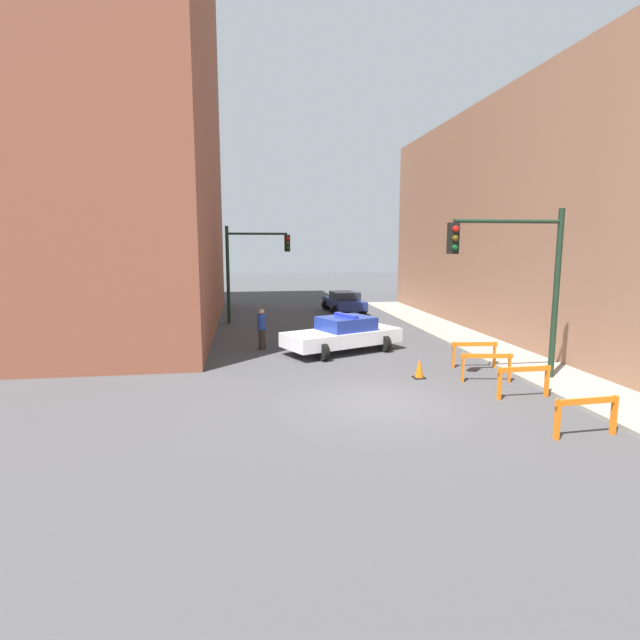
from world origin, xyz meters
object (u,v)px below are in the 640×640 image
object	(u,v)px
barrier_corner	(474,350)
traffic_cone	(419,368)
police_car	(343,334)
barrier_mid	(524,377)
barrier_back	(486,363)
parked_car_near	(344,301)
barrier_front	(587,410)
pedestrian_crossing	(262,328)
traffic_light_far	(248,260)
traffic_light_near	(522,268)

from	to	relation	value
barrier_corner	traffic_cone	size ratio (longest dim) A/B	2.43
police_car	barrier_mid	size ratio (longest dim) A/B	3.15
police_car	barrier_back	distance (m)	6.09
parked_car_near	barrier_back	size ratio (longest dim) A/B	2.78
barrier_back	traffic_cone	xyz separation A→B (m)	(-1.89, 0.75, -0.30)
barrier_corner	traffic_cone	world-z (taller)	barrier_corner
barrier_front	barrier_back	size ratio (longest dim) A/B	1.01
police_car	pedestrian_crossing	bearing A→B (deg)	48.30
police_car	traffic_cone	world-z (taller)	police_car
traffic_light_far	police_car	xyz separation A→B (m)	(3.58, -8.10, -2.67)
traffic_light_near	barrier_mid	size ratio (longest dim) A/B	3.25
police_car	traffic_light_near	bearing A→B (deg)	-162.99
traffic_light_near	parked_car_near	bearing A→B (deg)	97.11
traffic_light_far	barrier_front	world-z (taller)	traffic_light_far
police_car	barrier_back	world-z (taller)	police_car
police_car	barrier_back	bearing A→B (deg)	-168.44
traffic_cone	barrier_front	bearing A→B (deg)	-69.76
parked_car_near	barrier_corner	distance (m)	14.79
pedestrian_crossing	barrier_back	bearing A→B (deg)	121.25
barrier_mid	barrier_back	size ratio (longest dim) A/B	1.01
traffic_light_far	traffic_light_near	bearing A→B (deg)	-58.73
barrier_back	barrier_corner	size ratio (longest dim) A/B	0.99
traffic_light_near	pedestrian_crossing	world-z (taller)	traffic_light_near
police_car	barrier_front	distance (m)	10.15
police_car	barrier_back	size ratio (longest dim) A/B	3.18
pedestrian_crossing	traffic_cone	size ratio (longest dim) A/B	2.53
traffic_light_near	barrier_front	xyz separation A→B (m)	(-0.86, -4.37, -2.91)
barrier_back	parked_car_near	bearing A→B (deg)	94.05
traffic_light_near	parked_car_near	xyz separation A→B (m)	(-2.08, 16.66, -2.86)
traffic_light_far	barrier_corner	bearing A→B (deg)	-56.08
parked_car_near	traffic_cone	bearing A→B (deg)	-96.49
barrier_front	barrier_mid	size ratio (longest dim) A/B	1.00
traffic_light_far	pedestrian_crossing	bearing A→B (deg)	-86.63
pedestrian_crossing	barrier_corner	bearing A→B (deg)	132.65
traffic_light_far	police_car	distance (m)	9.25
police_car	parked_car_near	xyz separation A→B (m)	(2.37, 11.53, -0.05)
barrier_corner	traffic_cone	distance (m)	2.59
traffic_light_far	barrier_back	distance (m)	15.13
police_car	barrier_mid	xyz separation A→B (m)	(3.78, -6.66, -0.11)
police_car	parked_car_near	bearing A→B (deg)	-35.60
barrier_front	barrier_corner	size ratio (longest dim) A/B	1.00
traffic_light_near	pedestrian_crossing	xyz separation A→B (m)	(-7.61, 6.14, -2.67)
police_car	pedestrian_crossing	distance (m)	3.32
traffic_light_near	pedestrian_crossing	distance (m)	10.14
traffic_light_near	traffic_cone	xyz separation A→B (m)	(-2.80, 0.92, -3.21)
parked_car_near	barrier_corner	xyz separation A→B (m)	(1.63, -14.70, -0.06)
parked_car_near	barrier_mid	bearing A→B (deg)	-89.42
pedestrian_crossing	barrier_back	xyz separation A→B (m)	(6.70, -5.97, -0.24)
traffic_light_near	police_car	world-z (taller)	traffic_light_near
barrier_front	traffic_cone	world-z (taller)	barrier_front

